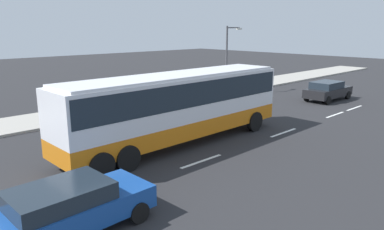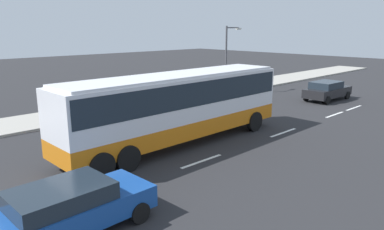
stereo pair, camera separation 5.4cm
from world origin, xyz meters
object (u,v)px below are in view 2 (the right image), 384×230
coach_bus (178,101)px  pedestrian_near_curb (88,100)px  car_blue_saloon (67,208)px  street_lamp (228,53)px  pedestrian_at_crossing (195,83)px  car_black_sedan (327,90)px

coach_bus → pedestrian_near_curb: coach_bus is taller
car_blue_saloon → street_lamp: (20.36, 11.82, 2.69)m
coach_bus → pedestrian_at_crossing: size_ratio=7.59×
pedestrian_near_curb → street_lamp: size_ratio=0.28×
pedestrian_near_curb → street_lamp: (13.00, -0.77, 2.42)m
car_black_sedan → pedestrian_at_crossing: (-6.27, 8.64, 0.29)m
car_blue_saloon → street_lamp: bearing=28.7°
car_blue_saloon → pedestrian_near_curb: (7.37, 12.59, 0.27)m
pedestrian_near_curb → street_lamp: street_lamp is taller
pedestrian_near_curb → street_lamp: bearing=-57.6°
car_blue_saloon → street_lamp: size_ratio=0.85×
car_black_sedan → pedestrian_near_curb: 18.35m
coach_bus → street_lamp: size_ratio=2.21×
pedestrian_near_curb → pedestrian_at_crossing: 10.07m
car_blue_saloon → coach_bus: bearing=26.0°
pedestrian_at_crossing → street_lamp: street_lamp is taller
car_black_sedan → car_blue_saloon: (-23.70, -4.24, -0.01)m
car_black_sedan → pedestrian_at_crossing: 10.68m
car_black_sedan → pedestrian_near_curb: pedestrian_near_curb is taller
coach_bus → street_lamp: 15.03m
coach_bus → car_black_sedan: bearing=0.5°
coach_bus → street_lamp: (12.74, 7.87, 1.32)m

